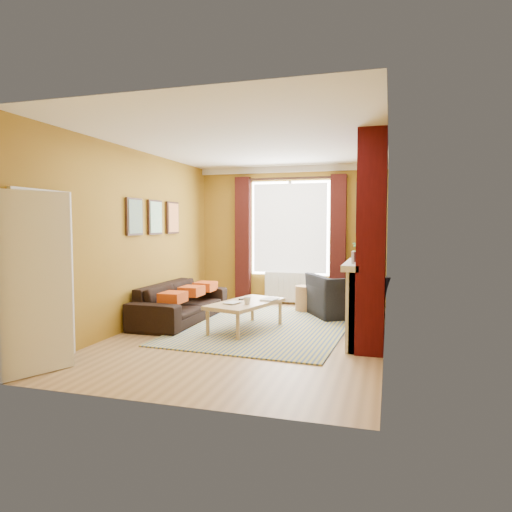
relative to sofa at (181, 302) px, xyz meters
name	(u,v)px	position (x,y,z in m)	size (l,w,h in m)	color
ground	(251,334)	(1.42, -0.59, -0.32)	(5.50, 5.50, 0.00)	olive
room_walls	(297,241)	(2.05, -0.31, 1.06)	(3.82, 5.54, 2.83)	olive
striped_rug	(267,326)	(1.51, -0.03, -0.31)	(2.67, 3.56, 0.02)	#2E497E
sofa	(181,302)	(0.00, 0.00, 0.00)	(2.19, 0.85, 0.64)	black
armchair	(346,296)	(2.65, 1.09, 0.06)	(1.16, 1.02, 0.76)	black
coffee_table	(246,305)	(1.27, -0.37, 0.08)	(1.01, 1.47, 0.45)	tan
wicker_stool	(305,299)	(1.88, 1.41, -0.08)	(0.51, 0.51, 0.48)	olive
floor_lamp	(367,238)	(2.97, 1.58, 1.05)	(0.30, 0.30, 1.74)	black
book_a	(227,302)	(1.03, -0.56, 0.14)	(0.19, 0.25, 0.02)	#999999
book_b	(263,299)	(1.47, -0.10, 0.14)	(0.21, 0.29, 0.02)	#999999
mug	(247,301)	(1.35, -0.57, 0.18)	(0.11, 0.11, 0.10)	#999999
tv_remote	(243,299)	(1.16, -0.18, 0.14)	(0.13, 0.16, 0.02)	#252527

